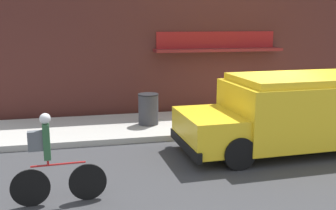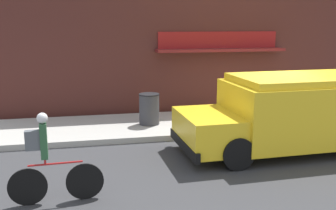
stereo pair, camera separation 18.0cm
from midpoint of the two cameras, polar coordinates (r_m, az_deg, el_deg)
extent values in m
plane|color=#38383A|center=(12.29, 15.57, -4.17)|extent=(70.00, 70.00, 0.00)
cube|color=#ADAAA3|center=(13.56, 12.71, -2.15)|extent=(28.00, 2.98, 0.17)
cube|color=#4C231E|center=(14.87, 10.19, 7.23)|extent=(16.98, 0.18, 4.29)
cube|color=maroon|center=(14.47, 7.68, 9.23)|extent=(4.44, 0.05, 0.65)
cube|color=maroon|center=(14.20, 8.06, 7.91)|extent=(4.66, 0.65, 0.10)
cube|color=yellow|center=(10.94, 19.76, -0.82)|extent=(4.16, 2.42, 1.53)
cube|color=yellow|center=(9.82, 6.33, -3.66)|extent=(1.38, 2.15, 0.84)
cube|color=yellow|center=(10.80, 20.07, 3.60)|extent=(3.82, 2.23, 0.17)
cube|color=black|center=(9.72, 2.86, -5.74)|extent=(0.19, 2.25, 0.24)
cube|color=red|center=(11.57, 11.34, 0.71)|extent=(0.04, 0.44, 0.44)
cylinder|color=black|center=(10.92, 6.35, -3.73)|extent=(0.77, 0.28, 0.77)
cylinder|color=black|center=(9.18, 10.59, -6.92)|extent=(0.77, 0.28, 0.77)
cylinder|color=black|center=(12.44, 20.98, -2.51)|extent=(0.77, 0.28, 0.77)
cylinder|color=black|center=(7.74, -11.29, -10.82)|extent=(0.71, 0.07, 0.71)
cylinder|color=black|center=(7.76, -19.06, -11.20)|extent=(0.71, 0.07, 0.71)
cylinder|color=red|center=(7.58, -15.35, -8.21)|extent=(0.98, 0.08, 0.04)
cylinder|color=red|center=(7.57, -16.75, -7.85)|extent=(0.04, 0.04, 0.12)
cube|color=#2D5B38|center=(7.45, -16.93, -5.04)|extent=(0.13, 0.21, 0.65)
sphere|color=white|center=(7.34, -17.13, -1.83)|extent=(0.20, 0.20, 0.20)
cube|color=#565B60|center=(7.46, -18.40, -4.89)|extent=(0.27, 0.15, 0.36)
cylinder|color=#38383D|center=(12.29, -2.33, -0.68)|extent=(0.63, 0.63, 0.93)
cylinder|color=black|center=(12.20, -2.34, 1.55)|extent=(0.64, 0.64, 0.04)
camera|label=1|loc=(0.09, -89.52, 0.10)|focal=42.00mm
camera|label=2|loc=(0.09, 90.48, -0.10)|focal=42.00mm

